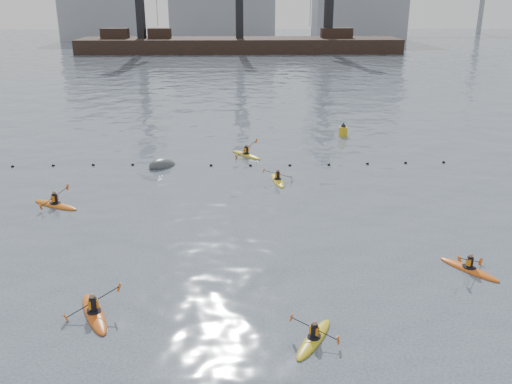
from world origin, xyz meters
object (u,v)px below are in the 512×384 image
nav_buoy (343,131)px  kayaker_4 (469,268)px  kayaker_2 (55,204)px  kayaker_5 (246,154)px  kayaker_0 (94,312)px  mooring_buoy (163,166)px  kayaker_3 (278,180)px  kayaker_1 (314,338)px

nav_buoy → kayaker_4: bearing=-87.0°
kayaker_2 → kayaker_5: bearing=-18.8°
kayaker_4 → kayaker_0: bearing=-25.3°
kayaker_2 → kayaker_4: size_ratio=1.19×
kayaker_0 → nav_buoy: nav_buoy is taller
kayaker_5 → mooring_buoy: 6.95m
nav_buoy → kayaker_3: bearing=-118.2°
kayaker_0 → kayaker_3: bearing=37.0°
kayaker_0 → kayaker_3: kayaker_0 is taller
nav_buoy → kayaker_1: bearing=-102.0°
kayaker_2 → kayaker_4: kayaker_4 is taller
kayaker_2 → kayaker_3: kayaker_2 is taller
kayaker_3 → nav_buoy: nav_buoy is taller
kayaker_3 → nav_buoy: 14.51m
kayaker_3 → kayaker_5: kayaker_5 is taller
kayaker_4 → mooring_buoy: size_ratio=1.17×
kayaker_0 → mooring_buoy: bearing=64.1°
kayaker_1 → kayaker_2: kayaker_2 is taller
kayaker_0 → kayaker_5: kayaker_5 is taller
mooring_buoy → kayaker_0: bearing=-90.0°
mooring_buoy → nav_buoy: size_ratio=1.69×
kayaker_1 → kayaker_2: bearing=164.6°
kayaker_2 → kayaker_3: (14.01, 4.34, -0.01)m
kayaker_4 → kayaker_5: bearing=-98.9°
kayaker_3 → kayaker_2: bearing=-171.1°
kayaker_2 → kayaker_4: bearing=-82.9°
kayaker_0 → kayaker_3: 18.66m
kayaker_3 → kayaker_5: (-2.13, 6.45, 0.01)m
kayaker_3 → nav_buoy: bearing=53.4°
kayaker_0 → kayaker_2: 13.43m
kayaker_1 → kayaker_3: kayaker_3 is taller
kayaker_1 → nav_buoy: 32.04m
kayaker_2 → nav_buoy: (20.86, 17.12, 0.33)m
kayaker_0 → kayaker_1: 8.93m
kayaker_4 → nav_buoy: bearing=-123.6°
kayaker_4 → kayaker_5: 22.25m
kayaker_1 → mooring_buoy: 23.93m
kayaker_3 → mooring_buoy: 9.30m
kayaker_3 → kayaker_4: 15.59m
kayaker_0 → kayaker_2: bearing=88.2°
kayaker_5 → nav_buoy: nav_buoy is taller
kayaker_0 → kayaker_5: size_ratio=1.12×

